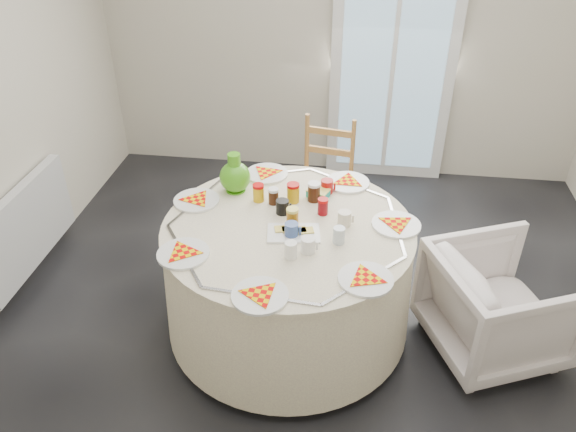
# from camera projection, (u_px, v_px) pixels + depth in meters

# --- Properties ---
(floor) EXTENTS (4.00, 4.00, 0.00)m
(floor) POSITION_uv_depth(u_px,v_px,m) (318.00, 318.00, 3.49)
(floor) COLOR black
(floor) RESTS_ON ground
(wall_back) EXTENTS (4.00, 0.02, 2.60)m
(wall_back) POSITION_uv_depth(u_px,v_px,m) (346.00, 22.00, 4.43)
(wall_back) COLOR #BCB5A3
(wall_back) RESTS_ON floor
(glass_door) EXTENTS (1.00, 0.08, 2.10)m
(glass_door) POSITION_uv_depth(u_px,v_px,m) (394.00, 57.00, 4.48)
(glass_door) COLOR silver
(glass_door) RESTS_ON floor
(radiator) EXTENTS (0.07, 1.00, 0.55)m
(radiator) POSITION_uv_depth(u_px,v_px,m) (27.00, 227.00, 3.67)
(radiator) COLOR silver
(radiator) RESTS_ON floor
(table) EXTENTS (1.42, 1.42, 0.72)m
(table) POSITION_uv_depth(u_px,v_px,m) (288.00, 277.00, 3.24)
(table) COLOR #F6EEBC
(table) RESTS_ON floor
(wooden_chair) EXTENTS (0.46, 0.44, 0.89)m
(wooden_chair) POSITION_uv_depth(u_px,v_px,m) (323.00, 179.00, 4.02)
(wooden_chair) COLOR #A5603F
(wooden_chair) RESTS_ON floor
(armchair) EXTENTS (0.85, 0.87, 0.70)m
(armchair) POSITION_uv_depth(u_px,v_px,m) (500.00, 295.00, 3.09)
(armchair) COLOR silver
(armchair) RESTS_ON floor
(place_settings) EXTENTS (1.88, 1.88, 0.03)m
(place_settings) POSITION_uv_depth(u_px,v_px,m) (288.00, 221.00, 3.03)
(place_settings) COLOR white
(place_settings) RESTS_ON table
(jar_cluster) EXTENTS (0.47, 0.29, 0.13)m
(jar_cluster) POSITION_uv_depth(u_px,v_px,m) (289.00, 194.00, 3.16)
(jar_cluster) COLOR #926916
(jar_cluster) RESTS_ON table
(butter_tub) EXTENTS (0.15, 0.13, 0.05)m
(butter_tub) POSITION_uv_depth(u_px,v_px,m) (318.00, 189.00, 3.27)
(butter_tub) COLOR #03938A
(butter_tub) RESTS_ON table
(green_pitcher) EXTENTS (0.22, 0.22, 0.24)m
(green_pitcher) POSITION_uv_depth(u_px,v_px,m) (235.00, 171.00, 3.29)
(green_pitcher) COLOR #409915
(green_pitcher) RESTS_ON table
(cheese_platter) EXTENTS (0.30, 0.21, 0.04)m
(cheese_platter) POSITION_uv_depth(u_px,v_px,m) (294.00, 228.00, 2.96)
(cheese_platter) COLOR white
(cheese_platter) RESTS_ON table
(mugs_glasses) EXTENTS (0.66, 0.66, 0.10)m
(mugs_glasses) POSITION_uv_depth(u_px,v_px,m) (312.00, 216.00, 2.99)
(mugs_glasses) COLOR gray
(mugs_glasses) RESTS_ON table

